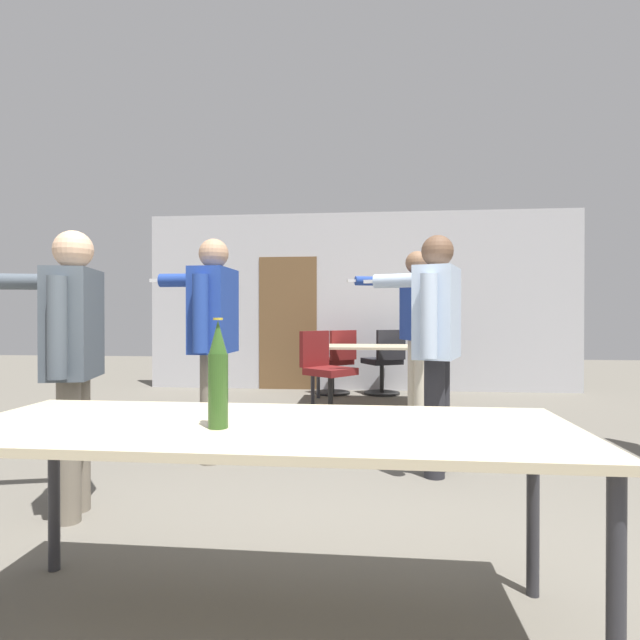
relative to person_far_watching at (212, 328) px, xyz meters
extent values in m
cube|color=#BCBCC1|center=(1.08, 3.87, 0.32)|extent=(6.58, 0.10, 2.72)
cube|color=brown|center=(-0.02, 3.81, -0.02)|extent=(0.90, 0.02, 2.05)
cube|color=#C6B793|center=(0.86, -2.07, -0.31)|extent=(2.18, 0.80, 0.03)
cylinder|color=#2D2D33|center=(1.89, -2.42, -0.68)|extent=(0.05, 0.05, 0.72)
cylinder|color=#2D2D33|center=(-0.17, -1.73, -0.68)|extent=(0.05, 0.05, 0.72)
cylinder|color=#2D2D33|center=(1.89, -1.73, -0.68)|extent=(0.05, 0.05, 0.72)
cube|color=#C6B793|center=(1.32, 2.68, -0.31)|extent=(1.68, 0.80, 0.03)
cylinder|color=#2D2D33|center=(0.53, 2.34, -0.68)|extent=(0.05, 0.05, 0.72)
cylinder|color=#2D2D33|center=(2.10, 2.34, -0.68)|extent=(0.05, 0.05, 0.72)
cylinder|color=#2D2D33|center=(0.53, 3.02, -0.68)|extent=(0.05, 0.05, 0.72)
cylinder|color=#2D2D33|center=(2.10, 3.02, -0.68)|extent=(0.05, 0.05, 0.72)
cylinder|color=slate|center=(0.01, -0.10, -0.62)|extent=(0.15, 0.15, 0.84)
cylinder|color=slate|center=(0.02, 0.10, -0.62)|extent=(0.15, 0.15, 0.84)
cube|color=#23429E|center=(0.02, 0.00, 0.13)|extent=(0.28, 0.48, 0.66)
sphere|color=tan|center=(0.02, 0.00, 0.58)|extent=(0.23, 0.23, 0.23)
cylinder|color=#23429E|center=(0.01, -0.30, 0.11)|extent=(0.11, 0.11, 0.57)
cylinder|color=#23429E|center=(-0.27, 0.30, 0.40)|extent=(0.58, 0.13, 0.11)
cube|color=white|center=(-0.58, 0.31, 0.40)|extent=(0.12, 0.04, 0.03)
cylinder|color=#28282D|center=(1.69, -0.27, -0.63)|extent=(0.14, 0.14, 0.83)
cylinder|color=#28282D|center=(1.75, -0.08, -0.63)|extent=(0.14, 0.14, 0.83)
cube|color=silver|center=(1.72, -0.18, 0.12)|extent=(0.40, 0.53, 0.65)
sphere|color=brown|center=(1.72, -0.18, 0.56)|extent=(0.23, 0.23, 0.23)
cylinder|color=silver|center=(1.63, -0.45, 0.09)|extent=(0.11, 0.11, 0.57)
cylinder|color=silver|center=(1.55, 0.19, 0.38)|extent=(0.57, 0.29, 0.11)
cube|color=white|center=(1.25, 0.29, 0.38)|extent=(0.13, 0.07, 0.03)
cylinder|color=beige|center=(1.76, 1.42, -0.60)|extent=(0.13, 0.13, 0.88)
cylinder|color=beige|center=(1.71, 1.59, -0.60)|extent=(0.13, 0.13, 0.88)
cube|color=#23429E|center=(1.73, 1.51, 0.19)|extent=(0.35, 0.47, 0.69)
sphere|color=#936B4C|center=(1.73, 1.51, 0.65)|extent=(0.24, 0.24, 0.24)
cylinder|color=#23429E|center=(1.81, 1.26, 0.17)|extent=(0.10, 0.10, 0.60)
cylinder|color=#23429E|center=(1.37, 1.67, 0.47)|extent=(0.60, 0.27, 0.10)
cube|color=white|center=(1.06, 1.57, 0.47)|extent=(0.13, 0.07, 0.03)
cylinder|color=slate|center=(-0.41, -1.24, -0.65)|extent=(0.12, 0.12, 0.78)
cylinder|color=slate|center=(-0.45, -1.08, -0.65)|extent=(0.12, 0.12, 0.78)
cube|color=#4C5660|center=(-0.43, -1.16, 0.05)|extent=(0.32, 0.45, 0.62)
sphere|color=#DBAD89|center=(-0.43, -1.16, 0.46)|extent=(0.22, 0.22, 0.22)
cylinder|color=#4C5660|center=(-0.37, -1.40, 0.03)|extent=(0.10, 0.10, 0.53)
cylinder|color=#4C5660|center=(-0.75, -0.98, 0.30)|extent=(0.54, 0.23, 0.10)
cylinder|color=black|center=(1.42, 3.46, -1.03)|extent=(0.52, 0.52, 0.03)
cylinder|color=black|center=(1.42, 3.46, -0.81)|extent=(0.06, 0.06, 0.41)
cube|color=black|center=(1.42, 3.46, -0.56)|extent=(0.62, 0.62, 0.08)
cube|color=black|center=(1.54, 3.23, -0.31)|extent=(0.41, 0.26, 0.42)
cylinder|color=black|center=(0.79, 1.88, -1.03)|extent=(0.52, 0.52, 0.03)
cylinder|color=black|center=(0.79, 1.88, -0.80)|extent=(0.06, 0.06, 0.43)
cube|color=maroon|center=(0.79, 1.88, -0.54)|extent=(0.65, 0.65, 0.08)
cube|color=maroon|center=(0.59, 2.04, -0.29)|extent=(0.32, 0.38, 0.42)
cylinder|color=black|center=(0.70, 3.42, -1.03)|extent=(0.52, 0.52, 0.03)
cylinder|color=black|center=(0.70, 3.42, -0.81)|extent=(0.06, 0.06, 0.40)
cube|color=maroon|center=(0.70, 3.42, -0.57)|extent=(0.65, 0.65, 0.08)
cube|color=maroon|center=(0.87, 3.23, -0.32)|extent=(0.37, 0.33, 0.42)
cylinder|color=#2D511E|center=(0.72, -2.16, -0.16)|extent=(0.07, 0.07, 0.25)
cone|color=#2D511E|center=(0.72, -2.16, 0.02)|extent=(0.06, 0.06, 0.11)
cylinder|color=gold|center=(0.72, -2.16, 0.08)|extent=(0.03, 0.03, 0.01)
camera|label=1|loc=(1.23, -3.82, 0.09)|focal=28.00mm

